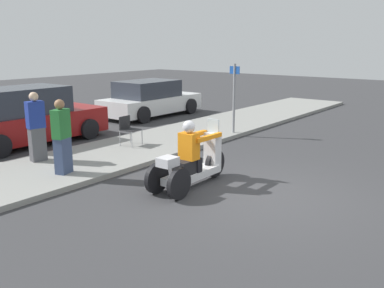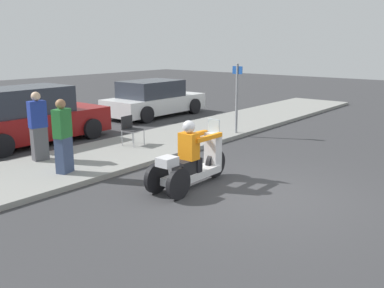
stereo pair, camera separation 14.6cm
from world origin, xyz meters
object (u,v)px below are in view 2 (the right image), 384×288
at_px(motorcycle_trike, 192,163).
at_px(spectator_near_curb, 63,138).
at_px(spectator_far_back, 38,128).
at_px(street_sign, 237,96).
at_px(parked_car_lot_far, 154,99).
at_px(folding_chair_set_back, 130,127).
at_px(parked_car_lot_right, 31,117).

bearing_deg(motorcycle_trike, spectator_near_curb, 117.12).
height_order(spectator_far_back, street_sign, street_sign).
relative_size(spectator_near_curb, parked_car_lot_far, 0.37).
distance_m(motorcycle_trike, spectator_far_back, 4.12).
height_order(spectator_near_curb, spectator_far_back, spectator_far_back).
distance_m(motorcycle_trike, folding_chair_set_back, 3.72).
relative_size(spectator_near_curb, parked_car_lot_right, 0.36).
relative_size(folding_chair_set_back, parked_car_lot_right, 0.18).
height_order(spectator_far_back, folding_chair_set_back, spectator_far_back).
distance_m(spectator_far_back, street_sign, 6.15).
bearing_deg(folding_chair_set_back, street_sign, -23.08).
height_order(spectator_near_curb, folding_chair_set_back, spectator_near_curb).
bearing_deg(folding_chair_set_back, parked_car_lot_far, 37.27).
xyz_separation_m(motorcycle_trike, folding_chair_set_back, (1.45, 3.42, 0.11)).
distance_m(spectator_near_curb, street_sign, 6.12).
height_order(motorcycle_trike, spectator_far_back, spectator_far_back).
bearing_deg(parked_car_lot_right, street_sign, -42.02).
bearing_deg(motorcycle_trike, street_sign, 22.99).
relative_size(spectator_near_curb, folding_chair_set_back, 2.01).
height_order(motorcycle_trike, spectator_near_curb, spectator_near_curb).
xyz_separation_m(spectator_near_curb, parked_car_lot_right, (1.39, 3.66, -0.13)).
bearing_deg(spectator_near_curb, motorcycle_trike, -62.88).
height_order(spectator_near_curb, street_sign, street_sign).
distance_m(spectator_far_back, parked_car_lot_right, 2.56).
relative_size(folding_chair_set_back, parked_car_lot_far, 0.19).
bearing_deg(street_sign, parked_car_lot_right, 137.98).
bearing_deg(parked_car_lot_right, motorcycle_trike, -90.58).
relative_size(spectator_far_back, parked_car_lot_right, 0.37).
xyz_separation_m(motorcycle_trike, street_sign, (4.75, 2.02, 0.80)).
distance_m(parked_car_lot_far, street_sign, 5.04).
relative_size(parked_car_lot_right, parked_car_lot_far, 1.02).
bearing_deg(spectator_far_back, street_sign, -18.41).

